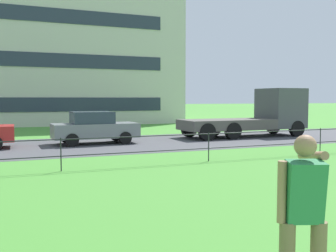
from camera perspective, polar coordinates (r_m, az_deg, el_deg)
name	(u,v)px	position (r m, az deg, el deg)	size (l,w,h in m)	color
street_strip	(98,145)	(18.69, -10.11, -2.68)	(80.00, 7.46, 0.01)	#4C4C51
park_fence	(140,145)	(12.59, -4.04, -2.76)	(34.67, 0.04, 1.00)	#232328
person_thrower	(303,216)	(4.25, 19.01, -12.30)	(0.70, 0.73, 1.80)	#846B4C
car_grey_right	(94,128)	(19.07, -10.63, -0.22)	(4.03, 1.87, 1.54)	slate
flatbed_truck_far_right	(260,115)	(23.21, 13.16, 1.57)	(7.31, 2.45, 2.75)	#4C4C51
apartment_building_background	(0,22)	(37.63, -23.18, 13.71)	(30.10, 11.43, 17.43)	beige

